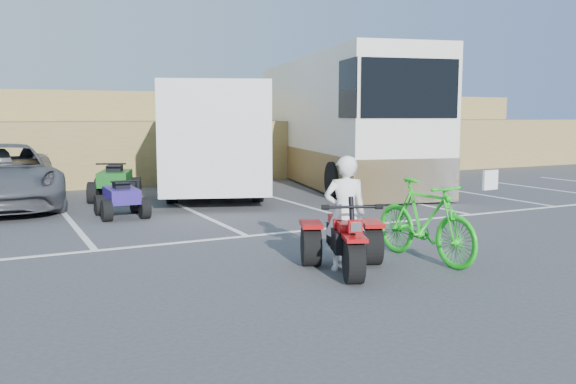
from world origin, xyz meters
name	(u,v)px	position (x,y,z in m)	size (l,w,h in m)	color
ground	(310,265)	(0.00, 0.00, 0.00)	(100.00, 100.00, 0.00)	#3C3C3F
parking_stripes	(254,219)	(0.87, 4.07, 0.00)	(28.00, 5.16, 0.01)	white
grass_embankment	(110,136)	(0.00, 15.48, 1.42)	(40.00, 8.50, 3.10)	olive
red_trike_atv	(346,273)	(0.24, -0.63, 0.00)	(1.20, 1.60, 1.04)	#A3090B
rider	(345,213)	(0.30, -0.49, 0.82)	(0.60, 0.39, 1.65)	white
green_dirt_bike	(425,221)	(1.67, -0.56, 0.62)	(0.59, 2.08, 1.25)	#14BF19
grey_pickup	(2,176)	(-3.89, 8.33, 0.76)	(2.52, 5.46, 1.52)	#48494F
cargo_trailer	(214,136)	(1.50, 8.31, 1.64)	(4.59, 6.97, 3.02)	silver
rv_motorhome	(338,130)	(6.21, 9.49, 1.71)	(5.16, 11.30, 3.94)	silver
quad_atv_blue	(122,217)	(-1.62, 5.59, 0.00)	(0.99, 1.32, 0.86)	navy
quad_atv_green	(116,200)	(-1.23, 8.33, 0.00)	(1.18, 1.58, 1.03)	#135518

